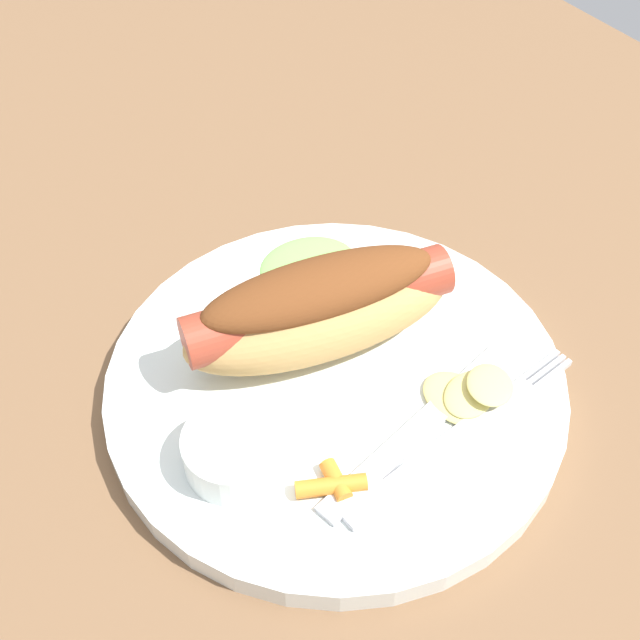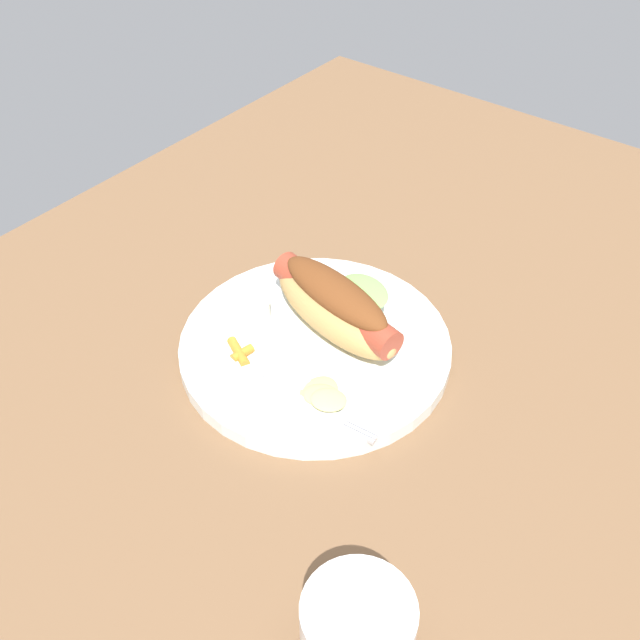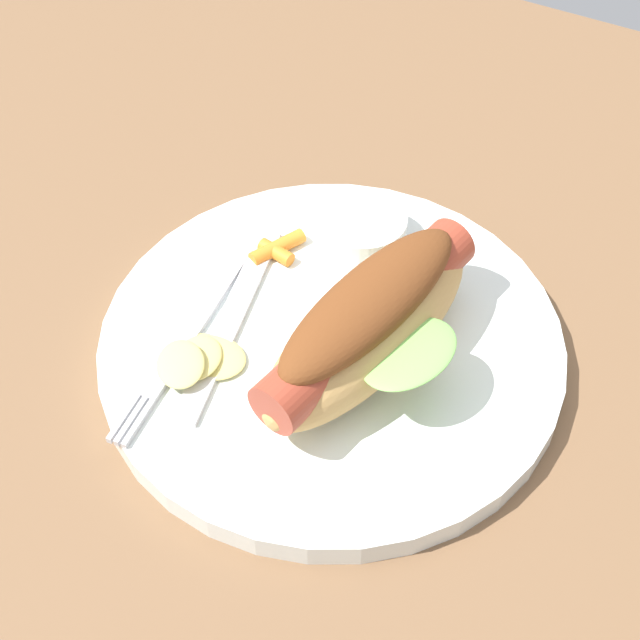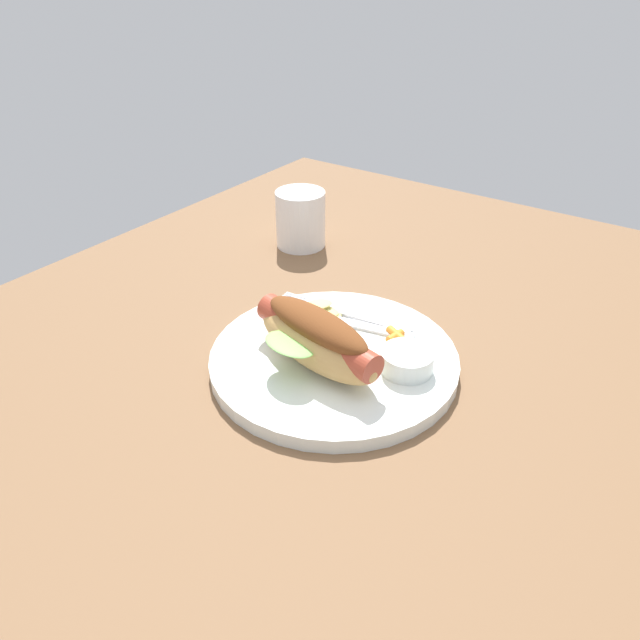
% 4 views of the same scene
% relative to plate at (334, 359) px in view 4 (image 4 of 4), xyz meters
% --- Properties ---
extents(ground_plane, '(1.20, 0.90, 0.02)m').
position_rel_plate_xyz_m(ground_plane, '(0.01, -0.02, -0.02)').
color(ground_plane, brown).
extents(plate, '(0.27, 0.27, 0.02)m').
position_rel_plate_xyz_m(plate, '(0.00, 0.00, 0.00)').
color(plate, white).
rests_on(plate, ground_plane).
extents(hot_dog, '(0.10, 0.17, 0.06)m').
position_rel_plate_xyz_m(hot_dog, '(0.03, -0.01, 0.04)').
color(hot_dog, tan).
rests_on(hot_dog, plate).
extents(sauce_ramekin, '(0.06, 0.06, 0.02)m').
position_rel_plate_xyz_m(sauce_ramekin, '(-0.02, 0.08, 0.02)').
color(sauce_ramekin, white).
rests_on(sauce_ramekin, plate).
extents(fork, '(0.03, 0.17, 0.00)m').
position_rel_plate_xyz_m(fork, '(-0.07, -0.03, 0.01)').
color(fork, silver).
rests_on(fork, plate).
extents(knife, '(0.05, 0.15, 0.00)m').
position_rel_plate_xyz_m(knife, '(-0.06, -0.02, 0.01)').
color(knife, silver).
rests_on(knife, plate).
extents(chips_pile, '(0.05, 0.06, 0.02)m').
position_rel_plate_xyz_m(chips_pile, '(-0.06, -0.05, 0.01)').
color(chips_pile, '#D8CD73').
rests_on(chips_pile, plate).
extents(carrot_garnish, '(0.03, 0.04, 0.01)m').
position_rel_plate_xyz_m(carrot_garnish, '(-0.06, 0.04, 0.01)').
color(carrot_garnish, orange).
rests_on(carrot_garnish, plate).
extents(drinking_cup, '(0.07, 0.07, 0.09)m').
position_rel_plate_xyz_m(drinking_cup, '(-0.23, -0.21, 0.03)').
color(drinking_cup, white).
rests_on(drinking_cup, ground_plane).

